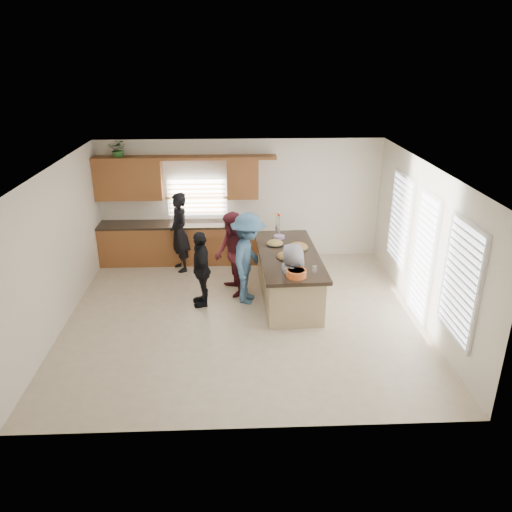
{
  "coord_description": "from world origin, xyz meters",
  "views": [
    {
      "loc": [
        -0.13,
        -8.21,
        4.6
      ],
      "look_at": [
        0.24,
        0.17,
        1.15
      ],
      "focal_mm": 35.0,
      "sensor_mm": 36.0,
      "label": 1
    }
  ],
  "objects_px": {
    "woman_left_front": "(201,269)",
    "island": "(288,277)",
    "woman_right_back": "(248,259)",
    "woman_left_back": "(179,232)",
    "salad_bowl": "(296,273)",
    "woman_left_mid": "(232,255)",
    "woman_right_front": "(292,282)"
  },
  "relations": [
    {
      "from": "salad_bowl",
      "to": "woman_left_mid",
      "type": "bearing_deg",
      "value": 130.73
    },
    {
      "from": "woman_left_front",
      "to": "island",
      "type": "bearing_deg",
      "value": 86.82
    },
    {
      "from": "island",
      "to": "woman_left_back",
      "type": "relative_size",
      "value": 1.53
    },
    {
      "from": "island",
      "to": "woman_left_front",
      "type": "height_order",
      "value": "woman_left_front"
    },
    {
      "from": "woman_left_mid",
      "to": "island",
      "type": "bearing_deg",
      "value": 63.08
    },
    {
      "from": "woman_left_front",
      "to": "woman_left_mid",
      "type": "bearing_deg",
      "value": 116.46
    },
    {
      "from": "woman_right_back",
      "to": "woman_right_front",
      "type": "relative_size",
      "value": 1.22
    },
    {
      "from": "salad_bowl",
      "to": "woman_left_back",
      "type": "bearing_deg",
      "value": 131.78
    },
    {
      "from": "woman_left_back",
      "to": "woman_right_back",
      "type": "distance_m",
      "value": 2.18
    },
    {
      "from": "woman_left_back",
      "to": "woman_left_front",
      "type": "relative_size",
      "value": 1.19
    },
    {
      "from": "salad_bowl",
      "to": "woman_left_back",
      "type": "height_order",
      "value": "woman_left_back"
    },
    {
      "from": "woman_left_back",
      "to": "woman_left_mid",
      "type": "height_order",
      "value": "woman_left_back"
    },
    {
      "from": "island",
      "to": "salad_bowl",
      "type": "bearing_deg",
      "value": -90.99
    },
    {
      "from": "woman_left_mid",
      "to": "woman_left_front",
      "type": "distance_m",
      "value": 0.74
    },
    {
      "from": "woman_right_front",
      "to": "woman_right_back",
      "type": "bearing_deg",
      "value": 18.13
    },
    {
      "from": "island",
      "to": "woman_right_back",
      "type": "distance_m",
      "value": 0.92
    },
    {
      "from": "salad_bowl",
      "to": "woman_left_front",
      "type": "bearing_deg",
      "value": 153.17
    },
    {
      "from": "woman_left_back",
      "to": "woman_right_back",
      "type": "bearing_deg",
      "value": 17.9
    },
    {
      "from": "woman_left_back",
      "to": "island",
      "type": "bearing_deg",
      "value": 32.02
    },
    {
      "from": "woman_left_front",
      "to": "woman_right_front",
      "type": "bearing_deg",
      "value": 58.75
    },
    {
      "from": "island",
      "to": "woman_left_mid",
      "type": "xyz_separation_m",
      "value": [
        -1.11,
        0.23,
        0.4
      ]
    },
    {
      "from": "woman_right_back",
      "to": "woman_left_back",
      "type": "bearing_deg",
      "value": 57.17
    },
    {
      "from": "island",
      "to": "woman_left_mid",
      "type": "relative_size",
      "value": 1.6
    },
    {
      "from": "woman_left_back",
      "to": "woman_right_back",
      "type": "height_order",
      "value": "woman_right_back"
    },
    {
      "from": "island",
      "to": "woman_right_front",
      "type": "distance_m",
      "value": 0.9
    },
    {
      "from": "woman_right_back",
      "to": "salad_bowl",
      "type": "bearing_deg",
      "value": -125.24
    },
    {
      "from": "salad_bowl",
      "to": "woman_left_mid",
      "type": "xyz_separation_m",
      "value": [
        -1.13,
        1.31,
        -0.17
      ]
    },
    {
      "from": "salad_bowl",
      "to": "island",
      "type": "bearing_deg",
      "value": 91.02
    },
    {
      "from": "island",
      "to": "woman_right_back",
      "type": "relative_size",
      "value": 1.51
    },
    {
      "from": "island",
      "to": "woman_left_back",
      "type": "distance_m",
      "value": 2.75
    },
    {
      "from": "woman_left_mid",
      "to": "woman_left_back",
      "type": "bearing_deg",
      "value": -152.3
    },
    {
      "from": "salad_bowl",
      "to": "woman_right_back",
      "type": "bearing_deg",
      "value": 130.26
    }
  ]
}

